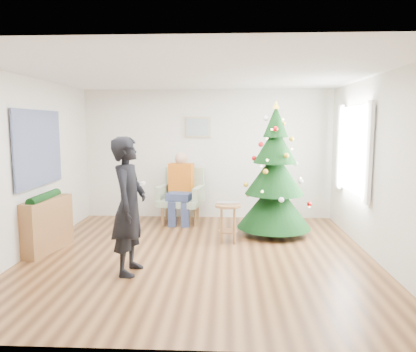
# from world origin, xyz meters

# --- Properties ---
(floor) EXTENTS (5.00, 5.00, 0.00)m
(floor) POSITION_xyz_m (0.00, 0.00, 0.00)
(floor) COLOR brown
(floor) RESTS_ON ground
(ceiling) EXTENTS (5.00, 5.00, 0.00)m
(ceiling) POSITION_xyz_m (0.00, 0.00, 2.60)
(ceiling) COLOR white
(ceiling) RESTS_ON wall_back
(wall_back) EXTENTS (5.00, 0.00, 5.00)m
(wall_back) POSITION_xyz_m (0.00, 2.50, 1.30)
(wall_back) COLOR silver
(wall_back) RESTS_ON floor
(wall_front) EXTENTS (5.00, 0.00, 5.00)m
(wall_front) POSITION_xyz_m (0.00, -2.50, 1.30)
(wall_front) COLOR silver
(wall_front) RESTS_ON floor
(wall_left) EXTENTS (0.00, 5.00, 5.00)m
(wall_left) POSITION_xyz_m (-2.50, 0.00, 1.30)
(wall_left) COLOR silver
(wall_left) RESTS_ON floor
(wall_right) EXTENTS (0.00, 5.00, 5.00)m
(wall_right) POSITION_xyz_m (2.50, 0.00, 1.30)
(wall_right) COLOR silver
(wall_right) RESTS_ON floor
(window_panel) EXTENTS (0.04, 1.30, 1.40)m
(window_panel) POSITION_xyz_m (2.47, 1.00, 1.50)
(window_panel) COLOR white
(window_panel) RESTS_ON wall_right
(curtains) EXTENTS (0.05, 1.75, 1.50)m
(curtains) POSITION_xyz_m (2.44, 1.00, 1.50)
(curtains) COLOR white
(curtains) RESTS_ON wall_right
(christmas_tree) EXTENTS (1.27, 1.27, 2.30)m
(christmas_tree) POSITION_xyz_m (1.22, 1.25, 1.04)
(christmas_tree) COLOR #3F2816
(christmas_tree) RESTS_ON floor
(stool) EXTENTS (0.42, 0.42, 0.63)m
(stool) POSITION_xyz_m (0.42, 0.70, 0.32)
(stool) COLOR brown
(stool) RESTS_ON floor
(laptop) EXTENTS (0.35, 0.24, 0.03)m
(laptop) POSITION_xyz_m (0.42, 0.70, 0.64)
(laptop) COLOR silver
(laptop) RESTS_ON stool
(armchair) EXTENTS (0.94, 0.89, 1.05)m
(armchair) POSITION_xyz_m (-0.49, 2.07, 0.39)
(armchair) COLOR #8FA282
(armchair) RESTS_ON floor
(seated_person) EXTENTS (0.52, 0.71, 1.37)m
(seated_person) POSITION_xyz_m (-0.50, 2.00, 0.71)
(seated_person) COLOR navy
(seated_person) RESTS_ON armchair
(standing_man) EXTENTS (0.47, 0.67, 1.76)m
(standing_man) POSITION_xyz_m (-0.84, -0.71, 0.88)
(standing_man) COLOR black
(standing_man) RESTS_ON floor
(game_controller) EXTENTS (0.05, 0.13, 0.04)m
(game_controller) POSITION_xyz_m (-0.65, -0.74, 1.17)
(game_controller) COLOR white
(game_controller) RESTS_ON standing_man
(console) EXTENTS (0.48, 1.04, 0.80)m
(console) POSITION_xyz_m (-2.33, 0.12, 0.40)
(console) COLOR brown
(console) RESTS_ON floor
(garland) EXTENTS (0.14, 0.90, 0.14)m
(garland) POSITION_xyz_m (-2.33, 0.12, 0.82)
(garland) COLOR black
(garland) RESTS_ON console
(tapestry) EXTENTS (0.03, 1.50, 1.15)m
(tapestry) POSITION_xyz_m (-2.46, 0.30, 1.55)
(tapestry) COLOR black
(tapestry) RESTS_ON wall_left
(framed_picture) EXTENTS (0.52, 0.05, 0.42)m
(framed_picture) POSITION_xyz_m (-0.20, 2.46, 1.85)
(framed_picture) COLOR tan
(framed_picture) RESTS_ON wall_back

